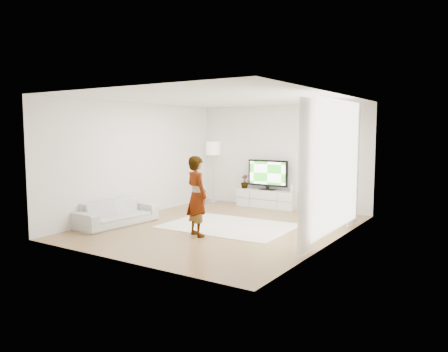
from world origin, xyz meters
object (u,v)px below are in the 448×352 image
Objects in this scene: player at (197,196)px; floor_lamp at (213,151)px; sofa at (117,213)px; television at (268,174)px; rug at (228,226)px; media_console at (267,199)px.

player is 4.30m from floor_lamp.
player is 0.85× the size of sofa.
floor_lamp reaches higher than player.
television is at bearing -60.12° from player.
sofa is 4.00m from floor_lamp.
player is at bearing -92.13° from rug.
floor_lamp is (-2.13, 3.67, 0.70)m from player.
sofa reaches higher than media_console.
rug is (0.40, -2.65, -0.92)m from television.
television is 1.87m from floor_lamp.
player is (0.36, -3.76, -0.11)m from television.
sofa is at bearing -90.16° from floor_lamp.
player is at bearing -84.53° from media_console.
floor_lamp is at bearing -177.01° from television.
media_console is 0.69m from television.
television is at bearing 98.56° from rug.
floor_lamp reaches higher than television.
floor_lamp is at bearing 130.29° from rug.
floor_lamp is (-2.17, 2.56, 1.51)m from rug.
sofa is at bearing -114.68° from media_console.
television is 0.74× the size of player.
media_console is 0.95× the size of floor_lamp.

